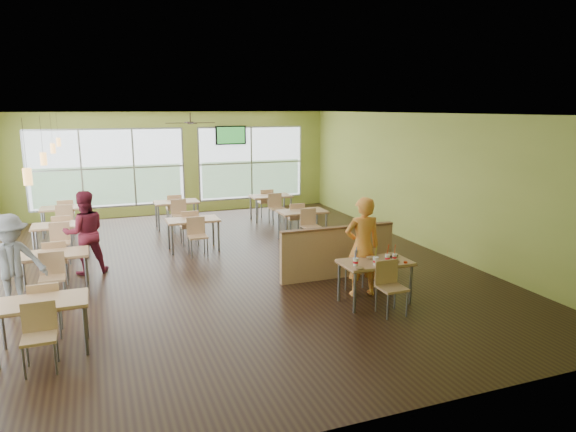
% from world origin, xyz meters
% --- Properties ---
extents(room, '(12.00, 12.04, 3.20)m').
position_xyz_m(room, '(0.00, 0.00, 1.60)').
color(room, black).
rests_on(room, ground).
extents(window_bays, '(9.24, 10.24, 2.38)m').
position_xyz_m(window_bays, '(-2.65, 3.08, 1.48)').
color(window_bays, white).
rests_on(window_bays, room).
extents(main_table, '(1.22, 1.52, 0.87)m').
position_xyz_m(main_table, '(2.00, -3.00, 0.63)').
color(main_table, tan).
rests_on(main_table, floor).
extents(half_wall_divider, '(2.40, 0.14, 1.04)m').
position_xyz_m(half_wall_divider, '(2.00, -1.55, 0.52)').
color(half_wall_divider, tan).
rests_on(half_wall_divider, floor).
extents(dining_tables, '(6.92, 8.72, 0.87)m').
position_xyz_m(dining_tables, '(-1.05, 1.71, 0.63)').
color(dining_tables, tan).
rests_on(dining_tables, floor).
extents(pendant_lights, '(0.11, 7.31, 0.86)m').
position_xyz_m(pendant_lights, '(-3.20, 0.68, 2.45)').
color(pendant_lights, '#2D2119').
rests_on(pendant_lights, ceiling).
extents(ceiling_fan, '(1.25, 1.25, 0.29)m').
position_xyz_m(ceiling_fan, '(-0.00, 3.00, 2.95)').
color(ceiling_fan, '#2D2119').
rests_on(ceiling_fan, ceiling).
extents(tv_backwall, '(1.00, 0.07, 0.60)m').
position_xyz_m(tv_backwall, '(1.80, 5.90, 2.45)').
color(tv_backwall, black).
rests_on(tv_backwall, wall_back).
extents(man_plaid, '(0.71, 0.52, 1.80)m').
position_xyz_m(man_plaid, '(1.98, -2.58, 0.90)').
color(man_plaid, '#F5481B').
rests_on(man_plaid, floor).
extents(patron_maroon, '(0.91, 0.75, 1.70)m').
position_xyz_m(patron_maroon, '(-2.66, 0.51, 0.85)').
color(patron_maroon, maroon).
rests_on(patron_maroon, floor).
extents(patron_grey, '(1.17, 0.84, 1.64)m').
position_xyz_m(patron_grey, '(-3.78, -1.17, 0.82)').
color(patron_grey, slate).
rests_on(patron_grey, floor).
extents(cup_blue, '(0.10, 0.10, 0.35)m').
position_xyz_m(cup_blue, '(1.55, -3.12, 0.82)').
color(cup_blue, white).
rests_on(cup_blue, main_table).
extents(cup_yellow, '(0.10, 0.10, 0.37)m').
position_xyz_m(cup_yellow, '(1.89, -3.20, 0.82)').
color(cup_yellow, white).
rests_on(cup_yellow, main_table).
extents(cup_red_near, '(0.09, 0.09, 0.33)m').
position_xyz_m(cup_red_near, '(2.17, -3.10, 0.82)').
color(cup_red_near, white).
rests_on(cup_red_near, main_table).
extents(cup_red_far, '(0.08, 0.08, 0.30)m').
position_xyz_m(cup_red_far, '(2.33, -3.08, 0.81)').
color(cup_red_far, white).
rests_on(cup_red_far, main_table).
extents(food_basket, '(0.23, 0.23, 0.05)m').
position_xyz_m(food_basket, '(2.41, -2.87, 0.78)').
color(food_basket, black).
rests_on(food_basket, main_table).
extents(ketchup_cup, '(0.07, 0.07, 0.03)m').
position_xyz_m(ketchup_cup, '(2.42, -3.28, 0.76)').
color(ketchup_cup, '#B02104').
rests_on(ketchup_cup, main_table).
extents(wrapper_left, '(0.16, 0.15, 0.04)m').
position_xyz_m(wrapper_left, '(1.54, -3.30, 0.77)').
color(wrapper_left, '#A77B51').
rests_on(wrapper_left, main_table).
extents(wrapper_mid, '(0.18, 0.17, 0.04)m').
position_xyz_m(wrapper_mid, '(2.01, -2.84, 0.77)').
color(wrapper_mid, '#A77B51').
rests_on(wrapper_mid, main_table).
extents(wrapper_right, '(0.14, 0.13, 0.03)m').
position_xyz_m(wrapper_right, '(2.29, -3.19, 0.77)').
color(wrapper_right, '#A77B51').
rests_on(wrapper_right, main_table).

